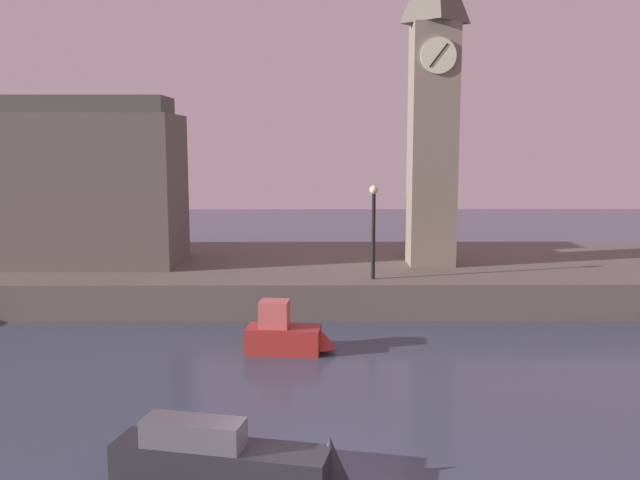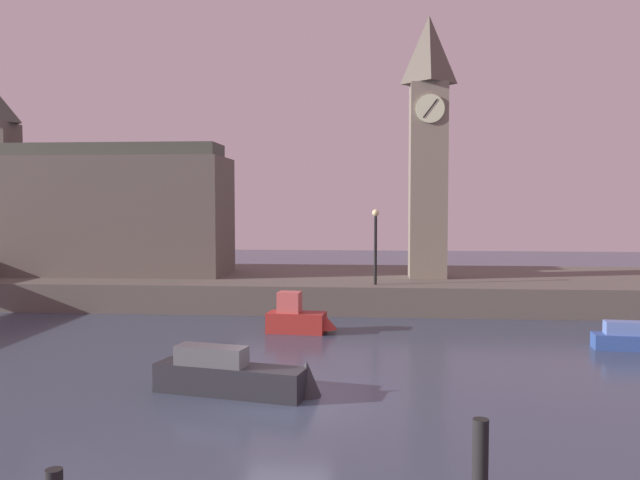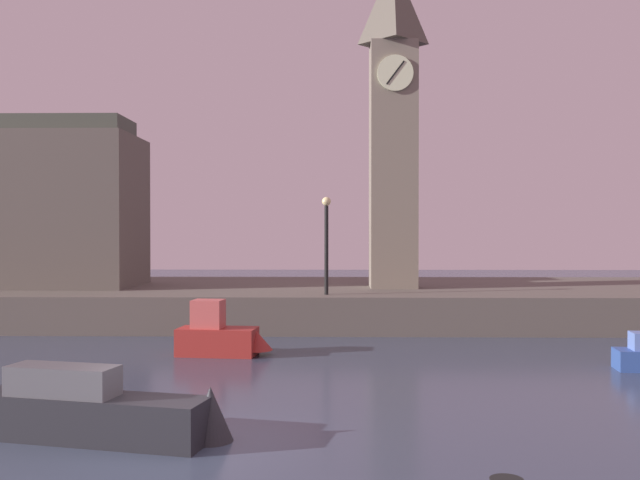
% 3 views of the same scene
% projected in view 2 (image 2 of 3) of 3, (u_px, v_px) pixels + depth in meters
% --- Properties ---
extents(ground_plane, '(120.00, 120.00, 0.00)m').
position_uv_depth(ground_plane, '(287.00, 402.00, 18.75)').
color(ground_plane, '#384256').
extents(far_embankment, '(70.00, 12.00, 1.50)m').
position_uv_depth(far_embankment, '(331.00, 287.00, 38.61)').
color(far_embankment, '#5B544C').
rests_on(far_embankment, ground).
extents(clock_tower, '(2.26, 2.31, 14.66)m').
position_uv_depth(clock_tower, '(428.00, 143.00, 36.56)').
color(clock_tower, slate).
rests_on(clock_tower, far_embankment).
extents(parliament_hall, '(15.17, 5.12, 11.00)m').
position_uv_depth(parliament_hall, '(93.00, 209.00, 38.92)').
color(parliament_hall, '#5B544C').
rests_on(parliament_hall, far_embankment).
extents(streetlamp, '(0.36, 0.36, 3.90)m').
position_uv_depth(streetlamp, '(376.00, 238.00, 33.55)').
color(streetlamp, black).
rests_on(streetlamp, far_embankment).
extents(mooring_post_right, '(0.27, 0.27, 2.06)m').
position_uv_depth(mooring_post_right, '(480.00, 478.00, 11.10)').
color(mooring_post_right, black).
rests_on(mooring_post_right, ground).
extents(boat_barge_dark, '(5.27, 2.06, 1.55)m').
position_uv_depth(boat_barge_dark, '(240.00, 376.00, 19.44)').
color(boat_barge_dark, '#232328').
rests_on(boat_barge_dark, ground).
extents(boat_tour_blue, '(3.41, 1.25, 1.14)m').
position_uv_depth(boat_tour_blue, '(638.00, 340.00, 25.36)').
color(boat_tour_blue, '#2D4C93').
rests_on(boat_tour_blue, ground).
extents(boat_dinghy_red, '(3.18, 1.46, 1.80)m').
position_uv_depth(boat_dinghy_red, '(300.00, 319.00, 28.73)').
color(boat_dinghy_red, maroon).
rests_on(boat_dinghy_red, ground).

